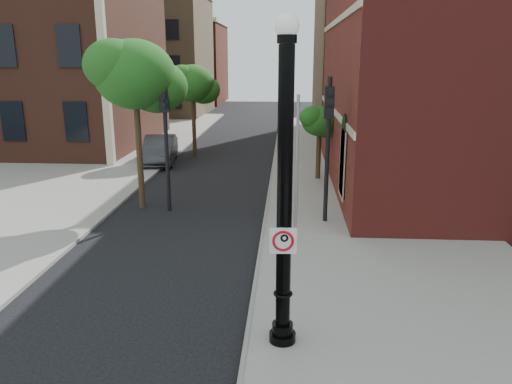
# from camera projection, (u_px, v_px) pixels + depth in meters

# --- Properties ---
(ground) EXTENTS (120.00, 120.00, 0.00)m
(ground) POSITION_uv_depth(u_px,v_px,m) (157.00, 331.00, 11.17)
(ground) COLOR black
(ground) RESTS_ON ground
(sidewalk_right) EXTENTS (8.00, 60.00, 0.12)m
(sidewalk_right) POSITION_uv_depth(u_px,v_px,m) (364.00, 205.00, 20.41)
(sidewalk_right) COLOR gray
(sidewalk_right) RESTS_ON ground
(sidewalk_left) EXTENTS (10.00, 50.00, 0.12)m
(sidewalk_left) POSITION_uv_depth(u_px,v_px,m) (84.00, 161.00, 29.06)
(sidewalk_left) COLOR gray
(sidewalk_left) RESTS_ON ground
(curb_edge) EXTENTS (0.10, 60.00, 0.14)m
(curb_edge) POSITION_uv_depth(u_px,v_px,m) (267.00, 203.00, 20.65)
(curb_edge) COLOR gray
(curb_edge) RESTS_ON ground
(victorian_building) EXTENTS (18.60, 14.60, 17.95)m
(victorian_building) POSITION_uv_depth(u_px,v_px,m) (5.00, 13.00, 32.98)
(victorian_building) COLOR brown
(victorian_building) RESTS_ON ground
(bg_building_tan_a) EXTENTS (12.00, 12.00, 12.00)m
(bg_building_tan_a) POSITION_uv_depth(u_px,v_px,m) (149.00, 56.00, 52.73)
(bg_building_tan_a) COLOR olive
(bg_building_tan_a) RESTS_ON ground
(bg_building_red) EXTENTS (12.00, 12.00, 10.00)m
(bg_building_red) POSITION_uv_depth(u_px,v_px,m) (178.00, 64.00, 66.48)
(bg_building_red) COLOR #602717
(bg_building_red) RESTS_ON ground
(bg_building_tan_b) EXTENTS (22.00, 14.00, 14.00)m
(bg_building_tan_b) POSITION_uv_depth(u_px,v_px,m) (466.00, 42.00, 37.23)
(bg_building_tan_b) COLOR olive
(bg_building_tan_b) RESTS_ON ground
(lamppost) EXTENTS (0.57, 0.57, 6.69)m
(lamppost) POSITION_uv_depth(u_px,v_px,m) (284.00, 207.00, 9.80)
(lamppost) COLOR black
(lamppost) RESTS_ON ground
(no_parking_sign) EXTENTS (0.54, 0.08, 0.54)m
(no_parking_sign) POSITION_uv_depth(u_px,v_px,m) (283.00, 241.00, 9.80)
(no_parking_sign) COLOR white
(no_parking_sign) RESTS_ON ground
(parked_car) EXTENTS (2.25, 4.94, 1.57)m
(parked_car) POSITION_uv_depth(u_px,v_px,m) (160.00, 150.00, 28.70)
(parked_car) COLOR #2E2E33
(parked_car) RESTS_ON ground
(traffic_signal_left) EXTENTS (0.34, 0.44, 5.37)m
(traffic_signal_left) POSITION_uv_depth(u_px,v_px,m) (165.00, 120.00, 18.97)
(traffic_signal_left) COLOR black
(traffic_signal_left) RESTS_ON ground
(traffic_signal_right) EXTENTS (0.34, 0.43, 5.29)m
(traffic_signal_right) POSITION_uv_depth(u_px,v_px,m) (328.00, 127.00, 17.42)
(traffic_signal_right) COLOR black
(traffic_signal_right) RESTS_ON ground
(utility_pole) EXTENTS (0.10, 0.10, 4.84)m
(utility_pole) POSITION_uv_depth(u_px,v_px,m) (297.00, 172.00, 15.69)
(utility_pole) COLOR #999999
(utility_pole) RESTS_ON ground
(street_tree_a) EXTENTS (3.67, 3.32, 6.62)m
(street_tree_a) POSITION_uv_depth(u_px,v_px,m) (136.00, 76.00, 19.02)
(street_tree_a) COLOR #302213
(street_tree_a) RESTS_ON ground
(street_tree_b) EXTENTS (3.06, 2.77, 5.52)m
(street_tree_b) POSITION_uv_depth(u_px,v_px,m) (193.00, 84.00, 29.89)
(street_tree_b) COLOR #302213
(street_tree_b) RESTS_ON ground
(street_tree_c) EXTENTS (2.05, 1.85, 3.69)m
(street_tree_c) POSITION_uv_depth(u_px,v_px,m) (320.00, 122.00, 24.09)
(street_tree_c) COLOR #302213
(street_tree_c) RESTS_ON ground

